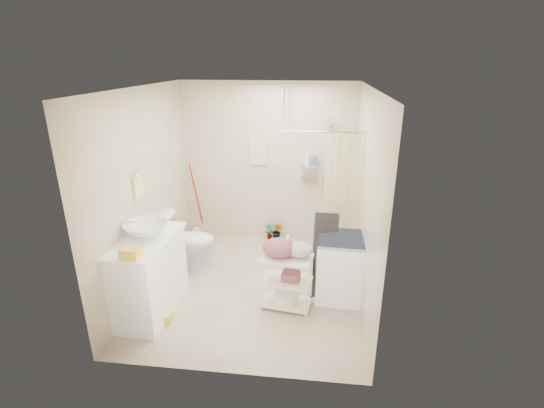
{
  "coord_description": "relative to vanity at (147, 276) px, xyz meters",
  "views": [
    {
      "loc": [
        0.79,
        -4.59,
        2.92
      ],
      "look_at": [
        0.23,
        0.25,
        1.11
      ],
      "focal_mm": 26.0,
      "sensor_mm": 36.0,
      "label": 1
    }
  ],
  "objects": [
    {
      "name": "counter_basket",
      "position": [
        0.08,
        -0.44,
        0.54
      ],
      "size": [
        0.22,
        0.18,
        0.11
      ],
      "primitive_type": "cube",
      "rotation": [
        0.0,
        0.0,
        -0.1
      ],
      "color": "yellow",
      "rests_on": "vanity"
    },
    {
      "name": "shower",
      "position": [
        2.01,
        1.75,
        0.57
      ],
      "size": [
        1.1,
        1.1,
        2.1
      ],
      "primitive_type": null,
      "color": "silver",
      "rests_on": "ground"
    },
    {
      "name": "vanity",
      "position": [
        0.0,
        0.0,
        0.0
      ],
      "size": [
        0.67,
        1.13,
        0.97
      ],
      "primitive_type": "cube",
      "rotation": [
        0.0,
        0.0,
        -0.05
      ],
      "color": "white",
      "rests_on": "ground"
    },
    {
      "name": "floor",
      "position": [
        1.16,
        0.7,
        -0.48
      ],
      "size": [
        3.2,
        3.2,
        0.0
      ],
      "primitive_type": "plane",
      "color": "tan",
      "rests_on": "ground"
    },
    {
      "name": "shampoo_bottle_b",
      "position": [
        1.92,
        2.21,
        0.93
      ],
      "size": [
        0.1,
        0.1,
        0.18
      ],
      "primitive_type": "imported",
      "rotation": [
        0.0,
        0.0,
        0.2
      ],
      "color": "#405E99",
      "rests_on": "shower"
    },
    {
      "name": "towel_ring",
      "position": [
        -0.22,
        0.5,
        0.99
      ],
      "size": [
        0.04,
        0.22,
        0.34
      ],
      "primitive_type": null,
      "color": "#F7EC8D",
      "rests_on": "wall_left"
    },
    {
      "name": "ironing_board",
      "position": [
        2.1,
        0.63,
        0.08
      ],
      "size": [
        0.33,
        0.19,
        1.12
      ],
      "primitive_type": null,
      "rotation": [
        0.0,
        0.0,
        0.32
      ],
      "color": "black",
      "rests_on": "ground"
    },
    {
      "name": "toilet",
      "position": [
        0.12,
        1.12,
        -0.07
      ],
      "size": [
        0.82,
        0.47,
        0.84
      ],
      "primitive_type": "imported",
      "rotation": [
        0.0,
        0.0,
        1.57
      ],
      "color": "silver",
      "rests_on": "ground"
    },
    {
      "name": "ceiling",
      "position": [
        1.16,
        0.7,
        2.12
      ],
      "size": [
        2.8,
        3.2,
        0.04
      ],
      "primitive_type": "cube",
      "color": "silver",
      "rests_on": "ground"
    },
    {
      "name": "floor_basket",
      "position": [
        0.23,
        -0.19,
        -0.41
      ],
      "size": [
        0.27,
        0.21,
        0.15
      ],
      "primitive_type": "cube",
      "rotation": [
        0.0,
        0.0,
        0.02
      ],
      "color": "gold",
      "rests_on": "ground"
    },
    {
      "name": "potted_plant_a",
      "position": [
        1.2,
        2.16,
        -0.34
      ],
      "size": [
        0.17,
        0.14,
        0.29
      ],
      "primitive_type": "imported",
      "rotation": [
        0.0,
        0.0,
        0.24
      ],
      "color": "brown",
      "rests_on": "ground"
    },
    {
      "name": "laundry_rack",
      "position": [
        1.64,
        0.29,
        -0.07
      ],
      "size": [
        0.65,
        0.44,
        0.83
      ],
      "primitive_type": null,
      "rotation": [
        0.0,
        0.0,
        -0.15
      ],
      "color": "#EFE4CA",
      "rests_on": "ground"
    },
    {
      "name": "wall_left",
      "position": [
        -0.24,
        0.7,
        0.82
      ],
      "size": [
        0.04,
        3.2,
        2.6
      ],
      "primitive_type": "cube",
      "color": "beige",
      "rests_on": "ground"
    },
    {
      "name": "wall_front",
      "position": [
        1.16,
        -0.9,
        0.82
      ],
      "size": [
        2.8,
        0.04,
        2.6
      ],
      "primitive_type": "cube",
      "color": "beige",
      "rests_on": "ground"
    },
    {
      "name": "wall_right",
      "position": [
        2.56,
        0.7,
        0.82
      ],
      "size": [
        0.04,
        3.2,
        2.6
      ],
      "primitive_type": "cube",
      "color": "beige",
      "rests_on": "ground"
    },
    {
      "name": "washing_machine",
      "position": [
        2.3,
        0.59,
        -0.07
      ],
      "size": [
        0.6,
        0.62,
        0.84
      ],
      "primitive_type": "cube",
      "rotation": [
        0.0,
        0.0,
        -0.05
      ],
      "color": "white",
      "rests_on": "ground"
    },
    {
      "name": "shampoo_bottle_a",
      "position": [
        1.8,
        2.21,
        0.95
      ],
      "size": [
        0.11,
        0.11,
        0.22
      ],
      "primitive_type": "imported",
      "rotation": [
        0.0,
        0.0,
        -0.29
      ],
      "color": "silver",
      "rests_on": "shower"
    },
    {
      "name": "wall_back",
      "position": [
        1.16,
        2.3,
        0.82
      ],
      "size": [
        2.8,
        0.04,
        2.6
      ],
      "primitive_type": "cube",
      "color": "beige",
      "rests_on": "ground"
    },
    {
      "name": "mop",
      "position": [
        -0.08,
        2.18,
        0.18
      ],
      "size": [
        0.16,
        0.16,
        1.32
      ],
      "primitive_type": null,
      "rotation": [
        0.0,
        0.0,
        0.35
      ],
      "color": "red",
      "rests_on": "ground"
    },
    {
      "name": "hanging_towel",
      "position": [
        1.01,
        2.28,
        1.02
      ],
      "size": [
        0.28,
        0.03,
        0.42
      ],
      "primitive_type": "cube",
      "color": "beige",
      "rests_on": "wall_back"
    },
    {
      "name": "potted_plant_b",
      "position": [
        1.34,
        2.14,
        -0.32
      ],
      "size": [
        0.23,
        0.21,
        0.34
      ],
      "primitive_type": "imported",
      "rotation": [
        0.0,
        0.0,
        -0.38
      ],
      "color": "brown",
      "rests_on": "ground"
    },
    {
      "name": "sink",
      "position": [
        0.03,
        0.06,
        0.57
      ],
      "size": [
        0.55,
        0.55,
        0.18
      ],
      "primitive_type": "imported",
      "rotation": [
        0.0,
        0.0,
        -0.07
      ],
      "color": "silver",
      "rests_on": "vanity"
    },
    {
      "name": "tp_holder",
      "position": [
        -0.2,
        0.75,
        0.24
      ],
      "size": [
        0.08,
        0.12,
        0.14
      ],
      "primitive_type": null,
      "color": "white",
      "rests_on": "wall_left"
    }
  ]
}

